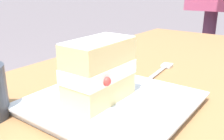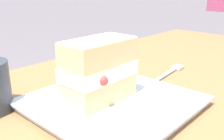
# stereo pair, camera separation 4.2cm
# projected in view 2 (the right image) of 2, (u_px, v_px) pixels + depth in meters

# --- Properties ---
(dessert_plate) EXTENTS (0.25, 0.25, 0.02)m
(dessert_plate) POSITION_uv_depth(u_px,v_px,m) (112.00, 103.00, 0.44)
(dessert_plate) COLOR white
(dessert_plate) RESTS_ON patio_table
(cake_slice) EXTENTS (0.12, 0.08, 0.10)m
(cake_slice) POSITION_uv_depth(u_px,v_px,m) (99.00, 70.00, 0.42)
(cake_slice) COLOR #EAD18C
(cake_slice) RESTS_ON dessert_plate
(dessert_fork) EXTENTS (0.17, 0.03, 0.01)m
(dessert_fork) POSITION_uv_depth(u_px,v_px,m) (168.00, 73.00, 0.59)
(dessert_fork) COLOR silver
(dessert_fork) RESTS_ON patio_table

